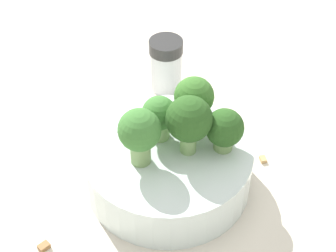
{
  "coord_description": "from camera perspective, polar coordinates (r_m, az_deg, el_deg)",
  "views": [
    {
      "loc": [
        0.13,
        -0.34,
        0.41
      ],
      "look_at": [
        0.0,
        0.0,
        0.08
      ],
      "focal_mm": 60.0,
      "sensor_mm": 36.0,
      "label": 1
    }
  ],
  "objects": [
    {
      "name": "ground_plane",
      "position": [
        0.55,
        0.0,
        -5.74
      ],
      "size": [
        3.0,
        3.0,
        0.0
      ],
      "primitive_type": "plane",
      "color": "beige"
    },
    {
      "name": "almond_crumb_2",
      "position": [
        0.58,
        9.65,
        -3.21
      ],
      "size": [
        0.01,
        0.01,
        0.01
      ],
      "primitive_type": "cube",
      "rotation": [
        0.0,
        0.0,
        5.26
      ],
      "color": "tan",
      "rests_on": "ground_plane"
    },
    {
      "name": "almond_crumb_1",
      "position": [
        0.51,
        -12.53,
        -11.7
      ],
      "size": [
        0.01,
        0.01,
        0.01
      ],
      "primitive_type": "cube",
      "rotation": [
        0.0,
        0.0,
        4.26
      ],
      "color": "olive",
      "rests_on": "ground_plane"
    },
    {
      "name": "bowl",
      "position": [
        0.53,
        0.0,
        -4.14
      ],
      "size": [
        0.16,
        0.16,
        0.05
      ],
      "primitive_type": "cylinder",
      "color": "silver",
      "rests_on": "ground_plane"
    },
    {
      "name": "broccoli_floret_1",
      "position": [
        0.51,
        -0.9,
        1.02
      ],
      "size": [
        0.03,
        0.03,
        0.05
      ],
      "color": "#8EB770",
      "rests_on": "bowl"
    },
    {
      "name": "broccoli_floret_4",
      "position": [
        0.52,
        2.66,
        2.86
      ],
      "size": [
        0.04,
        0.04,
        0.06
      ],
      "color": "#7A9E5B",
      "rests_on": "bowl"
    },
    {
      "name": "broccoli_floret_2",
      "position": [
        0.48,
        -2.9,
        -0.71
      ],
      "size": [
        0.04,
        0.04,
        0.06
      ],
      "color": "#7A9E5B",
      "rests_on": "bowl"
    },
    {
      "name": "pepper_shaker",
      "position": [
        0.64,
        -0.2,
        6.28
      ],
      "size": [
        0.04,
        0.04,
        0.06
      ],
      "color": "silver",
      "rests_on": "ground_plane"
    },
    {
      "name": "broccoli_floret_3",
      "position": [
        0.51,
        5.76,
        -0.33
      ],
      "size": [
        0.04,
        0.04,
        0.04
      ],
      "color": "#7A9E5B",
      "rests_on": "bowl"
    },
    {
      "name": "broccoli_floret_0",
      "position": [
        0.49,
        2.15,
        0.55
      ],
      "size": [
        0.04,
        0.04,
        0.06
      ],
      "color": "#84AD66",
      "rests_on": "bowl"
    }
  ]
}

